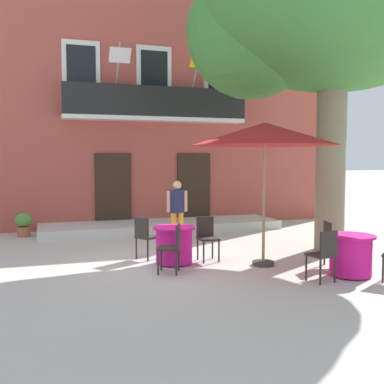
{
  "coord_description": "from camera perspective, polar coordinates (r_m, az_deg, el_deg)",
  "views": [
    {
      "loc": [
        -2.74,
        -9.16,
        2.14
      ],
      "look_at": [
        0.87,
        1.83,
        1.3
      ],
      "focal_mm": 43.16,
      "sensor_mm": 36.0,
      "label": 1
    }
  ],
  "objects": [
    {
      "name": "cafe_table_middle",
      "position": [
        9.43,
        -2.22,
        -6.54
      ],
      "size": [
        0.86,
        0.86,
        0.76
      ],
      "color": "#DB1984",
      "rests_on": "ground"
    },
    {
      "name": "cafe_chair_middle_2",
      "position": [
        8.66,
        -2.42,
        -6.57
      ],
      "size": [
        0.53,
        0.53,
        0.91
      ],
      "color": "#2D2823",
      "rests_on": "ground"
    },
    {
      "name": "pedestrian_near_entrance",
      "position": [
        11.45,
        -1.85,
        -2.09
      ],
      "size": [
        0.53,
        0.36,
        1.59
      ],
      "color": "gold",
      "rests_on": "ground"
    },
    {
      "name": "cafe_chair_middle_1",
      "position": [
        9.85,
        -5.82,
        -5.28
      ],
      "size": [
        0.55,
        0.55,
        0.91
      ],
      "color": "#2D2823",
      "rests_on": "ground"
    },
    {
      "name": "cafe_chair_near_tree_0",
      "position": [
        9.57,
        16.96,
        -5.72
      ],
      "size": [
        0.49,
        0.49,
        0.91
      ],
      "color": "#2D2823",
      "rests_on": "ground"
    },
    {
      "name": "building_facade",
      "position": [
        16.58,
        -6.35,
        9.7
      ],
      "size": [
        13.0,
        5.09,
        7.5
      ],
      "color": "#B24C42",
      "rests_on": "ground"
    },
    {
      "name": "cafe_table_near_tree",
      "position": [
        8.93,
        19.04,
        -7.36
      ],
      "size": [
        0.86,
        0.86,
        0.76
      ],
      "color": "#DB1984",
      "rests_on": "ground"
    },
    {
      "name": "cafe_umbrella",
      "position": [
        9.26,
        8.96,
        7.02
      ],
      "size": [
        2.9,
        2.9,
        2.85
      ],
      "color": "#997A56",
      "rests_on": "ground"
    },
    {
      "name": "cafe_chair_middle_0",
      "position": [
        9.73,
        1.85,
        -5.38
      ],
      "size": [
        0.42,
        0.42,
        0.91
      ],
      "color": "#2D2823",
      "rests_on": "ground"
    },
    {
      "name": "ground_planter_left",
      "position": [
        13.5,
        -20.09,
        -3.65
      ],
      "size": [
        0.45,
        0.45,
        0.66
      ],
      "color": "#995638",
      "rests_on": "ground"
    },
    {
      "name": "ground_plane",
      "position": [
        9.8,
        -1.51,
        -8.47
      ],
      "size": [
        120.0,
        120.0,
        0.0
      ],
      "primitive_type": "plane",
      "color": "beige"
    },
    {
      "name": "entrance_step_platform",
      "position": [
        13.83,
        -3.77,
        -4.23
      ],
      "size": [
        7.06,
        1.8,
        0.25
      ],
      "primitive_type": "cube",
      "color": "silver",
      "rests_on": "ground"
    },
    {
      "name": "plane_tree",
      "position": [
        11.6,
        16.58,
        20.07
      ],
      "size": [
        6.25,
        5.49,
        7.33
      ],
      "color": "#7F755B",
      "rests_on": "ground"
    },
    {
      "name": "cafe_chair_near_tree_1",
      "position": [
        8.32,
        16.0,
        -7.18
      ],
      "size": [
        0.47,
        0.47,
        0.91
      ],
      "color": "#2D2823",
      "rests_on": "ground"
    }
  ]
}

